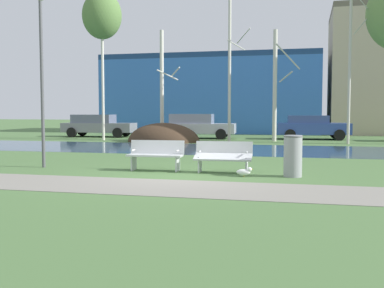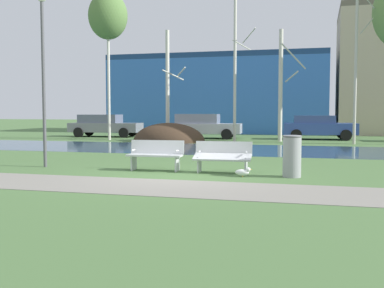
# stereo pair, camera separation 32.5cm
# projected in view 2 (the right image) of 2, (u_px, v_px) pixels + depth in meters

# --- Properties ---
(ground_plane) EXTENTS (120.00, 120.00, 0.00)m
(ground_plane) POSITION_uv_depth(u_px,v_px,m) (240.00, 148.00, 22.25)
(ground_plane) COLOR #4C703D
(paved_path_strip) EXTENTS (60.00, 2.29, 0.01)m
(paved_path_strip) POSITION_uv_depth(u_px,v_px,m) (155.00, 187.00, 10.76)
(paved_path_strip) COLOR gray
(paved_path_strip) RESTS_ON ground
(river_band) EXTENTS (80.00, 6.14, 0.01)m
(river_band) POSITION_uv_depth(u_px,v_px,m) (236.00, 149.00, 21.14)
(river_band) COLOR #33516B
(river_band) RESTS_ON ground
(soil_mound) EXTENTS (4.05, 3.14, 2.10)m
(soil_mound) POSITION_uv_depth(u_px,v_px,m) (169.00, 142.00, 26.35)
(soil_mound) COLOR #423021
(soil_mound) RESTS_ON ground
(bench_left) EXTENTS (1.62, 0.63, 0.87)m
(bench_left) POSITION_uv_depth(u_px,v_px,m) (156.00, 154.00, 13.70)
(bench_left) COLOR silver
(bench_left) RESTS_ON ground
(bench_right) EXTENTS (1.62, 0.63, 0.87)m
(bench_right) POSITION_uv_depth(u_px,v_px,m) (223.00, 156.00, 13.19)
(bench_right) COLOR silver
(bench_right) RESTS_ON ground
(trash_bin) EXTENTS (0.50, 0.50, 1.09)m
(trash_bin) POSITION_uv_depth(u_px,v_px,m) (292.00, 156.00, 12.34)
(trash_bin) COLOR gray
(trash_bin) RESTS_ON ground
(seagull) EXTENTS (0.45, 0.17, 0.26)m
(seagull) POSITION_uv_depth(u_px,v_px,m) (243.00, 172.00, 12.38)
(seagull) COLOR white
(seagull) RESTS_ON ground
(streetlamp) EXTENTS (0.32, 0.32, 5.32)m
(streetlamp) POSITION_uv_depth(u_px,v_px,m) (43.00, 50.00, 14.37)
(streetlamp) COLOR #4C4C51
(streetlamp) RESTS_ON ground
(birch_far_left) EXTENTS (2.26, 2.26, 9.22)m
(birch_far_left) POSITION_uv_depth(u_px,v_px,m) (108.00, 17.00, 27.36)
(birch_far_left) COLOR beige
(birch_far_left) RESTS_ON ground
(birch_left) EXTENTS (1.28, 2.18, 6.43)m
(birch_left) POSITION_uv_depth(u_px,v_px,m) (168.00, 85.00, 27.96)
(birch_left) COLOR beige
(birch_left) RESTS_ON ground
(birch_center_left) EXTENTS (1.26, 2.04, 9.17)m
(birch_center_left) POSITION_uv_depth(u_px,v_px,m) (235.00, 58.00, 26.28)
(birch_center_left) COLOR beige
(birch_center_left) RESTS_ON ground
(birch_center) EXTENTS (1.50, 2.36, 6.23)m
(birch_center) POSITION_uv_depth(u_px,v_px,m) (281.00, 84.00, 26.39)
(birch_center) COLOR beige
(birch_center) RESTS_ON ground
(birch_center_right) EXTENTS (1.01, 1.74, 9.01)m
(birch_center_right) POSITION_uv_depth(u_px,v_px,m) (356.00, 54.00, 24.06)
(birch_center_right) COLOR #BCB7A8
(birch_center_right) RESTS_ON ground
(parked_van_nearest_grey) EXTENTS (4.79, 2.25, 1.47)m
(parked_van_nearest_grey) POSITION_uv_depth(u_px,v_px,m) (104.00, 125.00, 31.34)
(parked_van_nearest_grey) COLOR slate
(parked_van_nearest_grey) RESTS_ON ground
(parked_sedan_second_silver) EXTENTS (4.77, 2.31, 1.52)m
(parked_sedan_second_silver) POSITION_uv_depth(u_px,v_px,m) (202.00, 126.00, 29.46)
(parked_sedan_second_silver) COLOR #B2B5BC
(parked_sedan_second_silver) RESTS_ON ground
(parked_hatch_third_blue) EXTENTS (4.35, 2.34, 1.44)m
(parked_hatch_third_blue) POSITION_uv_depth(u_px,v_px,m) (318.00, 127.00, 28.29)
(parked_hatch_third_blue) COLOR #2D4793
(parked_hatch_third_blue) RESTS_ON ground
(building_blue_store) EXTENTS (16.78, 8.21, 6.04)m
(building_blue_store) POSITION_uv_depth(u_px,v_px,m) (222.00, 95.00, 38.78)
(building_blue_store) COLOR #3870C6
(building_blue_store) RESTS_ON ground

